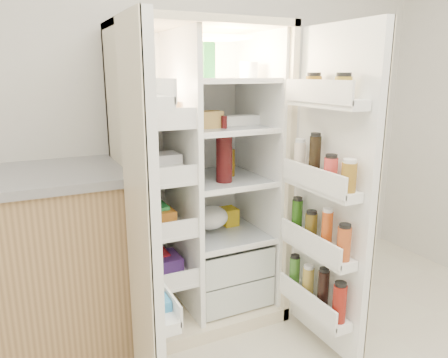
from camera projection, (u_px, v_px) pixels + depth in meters
name	position (u px, v px, depth m)	size (l,w,h in m)	color
wall_back	(178.00, 99.00, 2.83)	(4.00, 0.02, 2.70)	silver
refrigerator	(198.00, 200.00, 2.67)	(0.92, 0.70, 1.80)	beige
freezer_door	(143.00, 218.00, 1.89)	(0.15, 0.40, 1.72)	white
fridge_door	(330.00, 199.00, 2.23)	(0.17, 0.58, 1.72)	white
kitchen_counter	(7.00, 267.00, 2.27)	(1.40, 0.75, 1.02)	#A78253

